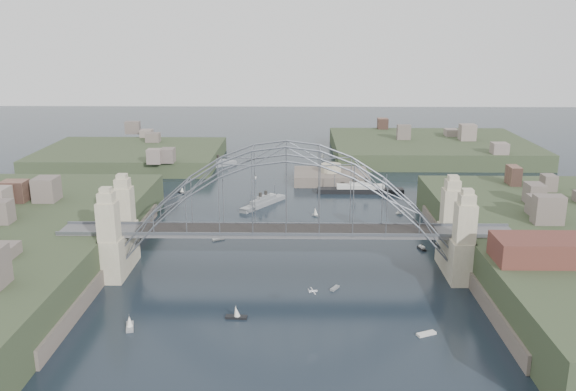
# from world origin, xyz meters

# --- Properties ---
(ground) EXTENTS (500.00, 500.00, 0.00)m
(ground) POSITION_xyz_m (0.00, 0.00, 0.00)
(ground) COLOR black
(ground) RESTS_ON ground
(bridge) EXTENTS (84.00, 13.80, 24.60)m
(bridge) POSITION_xyz_m (0.00, 0.00, 12.32)
(bridge) COLOR #555557
(bridge) RESTS_ON ground
(headland_nw) EXTENTS (60.00, 45.00, 9.00)m
(headland_nw) POSITION_xyz_m (-55.00, 95.00, 0.50)
(headland_nw) COLOR #2E3A22
(headland_nw) RESTS_ON ground
(headland_ne) EXTENTS (70.00, 55.00, 9.50)m
(headland_ne) POSITION_xyz_m (50.00, 110.00, 0.75)
(headland_ne) COLOR #2E3A22
(headland_ne) RESTS_ON ground
(fort_island) EXTENTS (22.00, 16.00, 9.40)m
(fort_island) POSITION_xyz_m (12.00, 70.00, -0.34)
(fort_island) COLOR brown
(fort_island) RESTS_ON ground
(wharf_shed) EXTENTS (20.00, 8.00, 4.00)m
(wharf_shed) POSITION_xyz_m (44.00, -14.00, 10.00)
(wharf_shed) COLOR #592D26
(wharf_shed) RESTS_ON shore_east
(finger_pier) EXTENTS (4.00, 22.00, 1.40)m
(finger_pier) POSITION_xyz_m (39.00, -28.00, 0.70)
(finger_pier) COLOR #555557
(finger_pier) RESTS_ON ground
(naval_cruiser_near) EXTENTS (11.22, 15.20, 5.04)m
(naval_cruiser_near) POSITION_xyz_m (-6.91, 44.09, 0.78)
(naval_cruiser_near) COLOR gray
(naval_cruiser_near) RESTS_ON ground
(naval_cruiser_far) EXTENTS (13.13, 12.61, 5.40)m
(naval_cruiser_far) POSITION_xyz_m (-25.28, 88.60, 0.84)
(naval_cruiser_far) COLOR gray
(naval_cruiser_far) RESTS_ON ground
(ocean_liner) EXTENTS (24.05, 3.33, 5.90)m
(ocean_liner) POSITION_xyz_m (19.57, 57.06, 0.92)
(ocean_liner) COLOR black
(ocean_liner) RESTS_ON ground
(aeroplane) EXTENTS (1.52, 2.70, 0.40)m
(aeroplane) POSITION_xyz_m (4.37, -20.93, 5.62)
(aeroplane) COLOR #B1B3B9
(small_boat_a) EXTENTS (2.68, 2.04, 0.45)m
(small_boat_a) POSITION_xyz_m (-15.20, 17.54, 0.15)
(small_boat_a) COLOR silver
(small_boat_a) RESTS_ON ground
(small_boat_b) EXTENTS (1.69, 1.52, 2.38)m
(small_boat_b) POSITION_xyz_m (6.42, 35.32, 1.00)
(small_boat_b) COLOR silver
(small_boat_b) RESTS_ON ground
(small_boat_c) EXTENTS (3.48, 1.34, 2.38)m
(small_boat_c) POSITION_xyz_m (-7.58, -19.09, 0.69)
(small_boat_c) COLOR silver
(small_boat_c) RESTS_ON ground
(small_boat_d) EXTENTS (2.13, 1.26, 1.43)m
(small_boat_d) POSITION_xyz_m (27.56, 37.50, 0.29)
(small_boat_d) COLOR silver
(small_boat_d) RESTS_ON ground
(small_boat_e) EXTENTS (2.97, 2.88, 2.38)m
(small_boat_e) POSITION_xyz_m (-30.24, 55.82, 0.74)
(small_boat_e) COLOR silver
(small_boat_e) RESTS_ON ground
(small_boat_f) EXTENTS (1.81, 1.60, 0.45)m
(small_boat_f) POSITION_xyz_m (-4.91, 54.40, 0.15)
(small_boat_f) COLOR silver
(small_boat_f) RESTS_ON ground
(small_boat_g) EXTENTS (3.17, 2.14, 0.45)m
(small_boat_g) POSITION_xyz_m (21.54, -24.03, 0.15)
(small_boat_g) COLOR silver
(small_boat_g) RESTS_ON ground
(small_boat_h) EXTENTS (0.65, 1.79, 1.43)m
(small_boat_h) POSITION_xyz_m (-10.93, 72.80, 0.29)
(small_boat_h) COLOR silver
(small_boat_h) RESTS_ON ground
(small_boat_i) EXTENTS (1.59, 2.74, 1.43)m
(small_boat_i) POSITION_xyz_m (28.01, 12.50, 0.28)
(small_boat_i) COLOR silver
(small_boat_i) RESTS_ON ground
(small_boat_j) EXTENTS (1.89, 3.49, 2.38)m
(small_boat_j) POSITION_xyz_m (-23.66, -22.64, 0.70)
(small_boat_j) COLOR silver
(small_boat_j) RESTS_ON ground
(small_boat_k) EXTENTS (2.09, 1.54, 2.38)m
(small_boat_k) POSITION_xyz_m (10.85, 103.28, 0.94)
(small_boat_k) COLOR silver
(small_boat_k) RESTS_ON ground
(small_boat_l) EXTENTS (1.25, 2.73, 0.45)m
(small_boat_l) POSITION_xyz_m (-44.43, 35.28, 0.15)
(small_boat_l) COLOR silver
(small_boat_l) RESTS_ON ground
(small_boat_m) EXTENTS (1.80, 2.29, 0.45)m
(small_boat_m) POSITION_xyz_m (8.72, -7.75, 0.15)
(small_boat_m) COLOR silver
(small_boat_m) RESTS_ON ground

